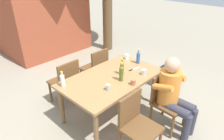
{
  "coord_description": "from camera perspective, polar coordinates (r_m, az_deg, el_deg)",
  "views": [
    {
      "loc": [
        -2.02,
        -1.91,
        2.3
      ],
      "look_at": [
        0.0,
        0.0,
        0.84
      ],
      "focal_mm": 32.05,
      "sensor_mm": 36.0,
      "label": 1
    }
  ],
  "objects": [
    {
      "name": "ground_plane",
      "position": [
        3.61,
        0.0,
        -11.9
      ],
      "size": [
        24.0,
        24.0,
        0.0
      ],
      "primitive_type": "plane",
      "color": "gray"
    },
    {
      "name": "dining_table",
      "position": [
        3.24,
        0.0,
        -3.18
      ],
      "size": [
        1.63,
        0.96,
        0.72
      ],
      "color": "#A37547",
      "rests_on": "ground_plane"
    },
    {
      "name": "chair_near_right",
      "position": [
        3.21,
        14.97,
        -7.8
      ],
      "size": [
        0.45,
        0.45,
        0.87
      ],
      "color": "brown",
      "rests_on": "ground_plane"
    },
    {
      "name": "chair_far_right",
      "position": [
        4.03,
        -4.5,
        0.87
      ],
      "size": [
        0.44,
        0.44,
        0.87
      ],
      "color": "brown",
      "rests_on": "ground_plane"
    },
    {
      "name": "chair_far_left",
      "position": [
        3.64,
        -13.02,
        -2.93
      ],
      "size": [
        0.44,
        0.44,
        0.87
      ],
      "color": "brown",
      "rests_on": "ground_plane"
    },
    {
      "name": "chair_near_left",
      "position": [
        2.7,
        6.95,
        -14.64
      ],
      "size": [
        0.45,
        0.45,
        0.87
      ],
      "color": "brown",
      "rests_on": "ground_plane"
    },
    {
      "name": "person_in_white_shirt",
      "position": [
        3.07,
        17.09,
        -6.02
      ],
      "size": [
        0.47,
        0.62,
        1.18
      ],
      "color": "orange",
      "rests_on": "ground_plane"
    },
    {
      "name": "bottle_clear",
      "position": [
        2.99,
        -13.94,
        -2.77
      ],
      "size": [
        0.06,
        0.06,
        0.25
      ],
      "color": "white",
      "rests_on": "dining_table"
    },
    {
      "name": "bottle_olive",
      "position": [
        3.03,
        2.66,
        -0.85
      ],
      "size": [
        0.06,
        0.06,
        0.31
      ],
      "color": "#566623",
      "rests_on": "dining_table"
    },
    {
      "name": "bottle_amber",
      "position": [
        3.22,
        2.86,
        0.67
      ],
      "size": [
        0.06,
        0.06,
        0.28
      ],
      "color": "#996019",
      "rests_on": "dining_table"
    },
    {
      "name": "bottle_blue",
      "position": [
        3.62,
        7.55,
        3.63
      ],
      "size": [
        0.06,
        0.06,
        0.27
      ],
      "color": "#2D56A3",
      "rests_on": "dining_table"
    },
    {
      "name": "cup_terracotta",
      "position": [
        2.98,
        6.07,
        -3.45
      ],
      "size": [
        0.07,
        0.07,
        0.09
      ],
      "primitive_type": "cylinder",
      "color": "#BC6B47",
      "rests_on": "dining_table"
    },
    {
      "name": "cup_white",
      "position": [
        3.79,
        4.19,
        3.78
      ],
      "size": [
        0.08,
        0.08,
        0.1
      ],
      "primitive_type": "cylinder",
      "color": "white",
      "rests_on": "dining_table"
    },
    {
      "name": "cup_steel",
      "position": [
        2.85,
        -1.14,
        -4.95
      ],
      "size": [
        0.07,
        0.07,
        0.09
      ],
      "primitive_type": "cylinder",
      "color": "#B2B7BC",
      "rests_on": "dining_table"
    },
    {
      "name": "cup_glass",
      "position": [
        3.28,
        9.07,
        -0.61
      ],
      "size": [
        0.08,
        0.08,
        0.09
      ],
      "primitive_type": "cylinder",
      "color": "silver",
      "rests_on": "dining_table"
    },
    {
      "name": "table_knife",
      "position": [
        3.44,
        6.19,
        0.22
      ],
      "size": [
        0.24,
        0.07,
        0.01
      ],
      "color": "silver",
      "rests_on": "dining_table"
    },
    {
      "name": "backpack_by_near_side",
      "position": [
        4.35,
        14.64,
        -1.97
      ],
      "size": [
        0.32,
        0.23,
        0.44
      ],
      "color": "black",
      "rests_on": "ground_plane"
    },
    {
      "name": "backpack_by_far_side",
      "position": [
        4.4,
        8.32,
        -1.08
      ],
      "size": [
        0.32,
        0.2,
        0.43
      ],
      "color": "#47663D",
      "rests_on": "ground_plane"
    },
    {
      "name": "brick_kiosk",
      "position": [
        6.27,
        -20.19,
        17.24
      ],
      "size": [
        2.49,
        2.12,
        2.54
      ],
      "color": "#9E472D",
      "rests_on": "ground_plane"
    }
  ]
}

